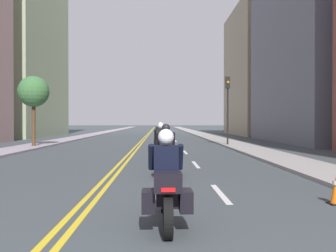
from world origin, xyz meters
The scene contains 15 objects.
ground_plane centered at (0.00, 48.00, 0.00)m, with size 264.00×264.00×0.00m, color #3D4549.
sidewalk_left centered at (-6.85, 48.00, 0.06)m, with size 2.09×144.00×0.12m, color #9A919F.
sidewalk_right centered at (6.85, 48.00, 0.06)m, with size 2.09×144.00×0.12m, color #9B9895.
centreline_yellow_inner centered at (-0.12, 48.00, 0.00)m, with size 0.12×132.00×0.01m, color yellow.
centreline_yellow_outer centered at (0.12, 48.00, 0.00)m, with size 0.12×132.00×0.01m, color yellow.
lane_dashes_white centered at (2.90, 29.00, 0.00)m, with size 0.14×56.40×0.01m.
building_right_1 centered at (15.22, 30.27, 8.43)m, with size 8.54×16.13×16.86m.
building_left_2 centered at (-14.85, 43.33, 12.59)m, with size 7.79×16.71×25.18m.
building_right_2 centered at (14.60, 47.36, 8.01)m, with size 7.28×15.05×16.02m.
motorcycle_0 centered at (1.59, 5.28, 0.63)m, with size 0.77×2.25×1.56m.
motorcycle_1 centered at (1.69, 10.89, 0.66)m, with size 0.77×2.31×1.61m.
motorcycle_2 centered at (1.55, 15.50, 0.68)m, with size 0.77×2.26×1.63m.
motorcycle_3 centered at (1.55, 21.32, 0.66)m, with size 0.76×2.29×1.65m.
traffic_light_near centered at (6.20, 25.31, 3.30)m, with size 0.28×0.38×4.78m.
street_tree_0 centered at (-6.63, 23.91, 3.59)m, with size 1.99×1.99×4.63m.
Camera 1 is at (1.48, -0.81, 1.67)m, focal length 40.68 mm.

